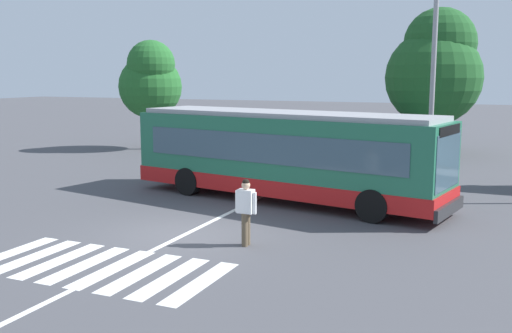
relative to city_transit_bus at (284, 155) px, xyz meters
name	(u,v)px	position (x,y,z in m)	size (l,w,h in m)	color
ground_plane	(183,234)	(-0.98, -5.19, -1.59)	(160.00, 160.00, 0.00)	#47474C
city_transit_bus	(284,155)	(0.00, 0.00, 0.00)	(11.60, 4.69, 3.06)	black
pedestrian_crossing_street	(246,208)	(1.02, -5.47, -0.62)	(0.58, 0.31, 1.72)	brown
parked_car_black	(252,139)	(-6.01, 10.93, -0.82)	(2.22, 4.65, 1.35)	black
parked_car_red	(300,141)	(-3.32, 11.35, -0.82)	(2.02, 4.57, 1.35)	black
parked_car_silver	(346,144)	(-0.67, 10.99, -0.82)	(2.26, 4.66, 1.35)	black
parked_car_teal	(400,145)	(1.98, 11.49, -0.82)	(2.21, 4.64, 1.35)	black
twin_arm_street_lamp	(434,45)	(4.10, 5.98, 3.88)	(4.20, 0.32, 8.90)	#939399
background_tree_left	(150,80)	(-12.02, 10.17, 2.40)	(3.63, 3.63, 6.26)	brown
background_tree_right	(435,68)	(3.18, 14.85, 3.09)	(5.19, 5.19, 7.91)	brown
crosswalk_painted_stripes	(99,267)	(-1.35, -8.30, -1.58)	(5.69, 2.77, 0.01)	silver
lane_center_line	(218,218)	(-0.93, -3.19, -1.58)	(0.16, 24.00, 0.01)	silver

